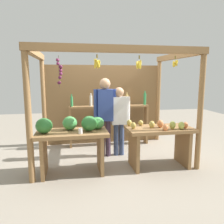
{
  "coord_description": "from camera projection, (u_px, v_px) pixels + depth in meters",
  "views": [
    {
      "loc": [
        -0.8,
        -4.54,
        1.71
      ],
      "look_at": [
        0.0,
        -0.2,
        0.99
      ],
      "focal_mm": 35.34,
      "sensor_mm": 36.0,
      "label": 1
    }
  ],
  "objects": [
    {
      "name": "ground_plane",
      "position": [
        110.0,
        155.0,
        4.83
      ],
      "size": [
        12.0,
        12.0,
        0.0
      ],
      "primitive_type": "plane",
      "color": "gray",
      "rests_on": "ground"
    },
    {
      "name": "market_stall",
      "position": [
        107.0,
        94.0,
        5.04
      ],
      "size": [
        3.06,
        2.07,
        2.21
      ],
      "color": "olive",
      "rests_on": "ground"
    },
    {
      "name": "fruit_counter_left",
      "position": [
        73.0,
        135.0,
        3.87
      ],
      "size": [
        1.25,
        0.64,
        1.02
      ],
      "color": "olive",
      "rests_on": "ground"
    },
    {
      "name": "fruit_counter_right",
      "position": [
        159.0,
        137.0,
        4.16
      ],
      "size": [
        1.24,
        0.64,
        0.91
      ],
      "color": "olive",
      "rests_on": "ground"
    },
    {
      "name": "bottle_shelf_unit",
      "position": [
        110.0,
        114.0,
        5.44
      ],
      "size": [
        1.96,
        0.22,
        1.35
      ],
      "color": "olive",
      "rests_on": "ground"
    },
    {
      "name": "vendor_man",
      "position": [
        105.0,
        110.0,
        4.63
      ],
      "size": [
        0.48,
        0.23,
        1.67
      ],
      "rotation": [
        0.0,
        0.0,
        -0.09
      ],
      "color": "#3F2E40",
      "rests_on": "ground"
    },
    {
      "name": "vendor_woman",
      "position": [
        119.0,
        116.0,
        4.72
      ],
      "size": [
        0.48,
        0.2,
        1.48
      ],
      "rotation": [
        0.0,
        0.0,
        -0.03
      ],
      "color": "#39476D",
      "rests_on": "ground"
    }
  ]
}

